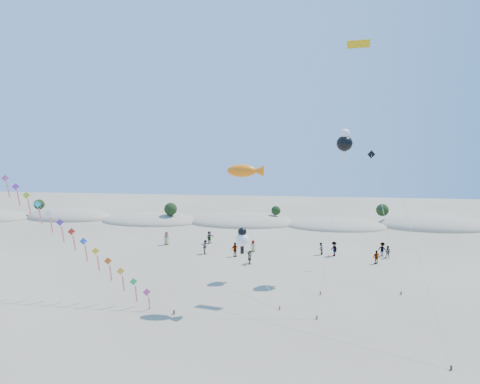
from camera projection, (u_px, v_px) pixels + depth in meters
name	position (u px, v px, depth m)	size (l,w,h in m)	color
ground	(159.00, 368.00, 24.98)	(160.00, 160.00, 0.00)	#84745B
dune_ridge	(247.00, 222.00, 69.32)	(145.30, 11.49, 5.57)	gray
kite_train	(1.00, 176.00, 38.06)	(34.42, 9.06, 21.43)	#3F2D1E
fish_kite	(246.00, 171.00, 34.12)	(7.68, 3.72, 12.11)	#3F2D1E
cartoon_kite_low	(242.00, 238.00, 40.37)	(4.66, 7.65, 5.45)	#3F2D1E
cartoon_kite_high	(345.00, 142.00, 40.94)	(3.64, 7.03, 15.32)	#3F2D1E
parafoil_kite	(360.00, 50.00, 37.78)	(4.80, 16.63, 23.65)	#3F2D1E
dark_kite	(379.00, 189.00, 43.24)	(1.56, 10.71, 13.05)	#3F2D1E
beachgoers	(278.00, 247.00, 50.21)	(29.46, 10.18, 1.82)	slate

